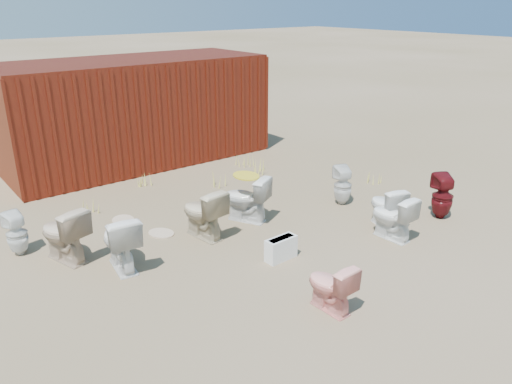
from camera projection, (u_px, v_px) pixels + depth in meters
ground at (278, 233)px, 8.35m from camera, size 100.00×100.00×0.00m
shipping_container at (136, 111)px, 11.74m from camera, size 6.00×2.40×2.40m
toilet_front_a at (120, 241)px, 7.12m from camera, size 0.59×0.89×0.85m
toilet_front_pink at (330, 286)px, 6.17m from camera, size 0.39×0.66×0.67m
toilet_front_c at (386, 206)px, 8.47m from camera, size 0.61×0.81×0.73m
toilet_front_maroon at (442, 196)px, 8.79m from camera, size 0.50×0.50×0.81m
toilet_front_e at (393, 217)px, 8.03m from camera, size 0.44×0.74×0.75m
toilet_back_a at (17, 234)px, 7.53m from camera, size 0.36×0.37×0.69m
toilet_back_beige_left at (64, 234)px, 7.33m from camera, size 0.69×0.94×0.86m
toilet_back_beige_right at (203, 213)px, 8.07m from camera, size 0.57×0.88×0.84m
toilet_back_yellowlid at (246, 199)px, 8.68m from camera, size 0.77×0.93×0.82m
toilet_back_e at (343, 185)px, 9.41m from camera, size 0.44×0.44×0.74m
yellow_lid at (246, 176)px, 8.53m from camera, size 0.42×0.52×0.02m
loose_tank at (281, 249)px, 7.44m from camera, size 0.51×0.22×0.35m
loose_lid_near at (123, 220)px, 8.79m from camera, size 0.49×0.57×0.02m
loose_lid_far at (161, 233)px, 8.30m from camera, size 0.50×0.56×0.02m
weed_clump_a at (91, 207)px, 9.05m from camera, size 0.36×0.36×0.26m
weed_clump_b at (218, 180)px, 10.37m from camera, size 0.32×0.32×0.30m
weed_clump_c at (261, 166)px, 11.17m from camera, size 0.36×0.36×0.35m
weed_clump_d at (143, 180)px, 10.45m from camera, size 0.30×0.30×0.25m
weed_clump_e at (244, 160)px, 11.67m from camera, size 0.34×0.34×0.27m
weed_clump_f at (374, 177)px, 10.60m from camera, size 0.28×0.28×0.25m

